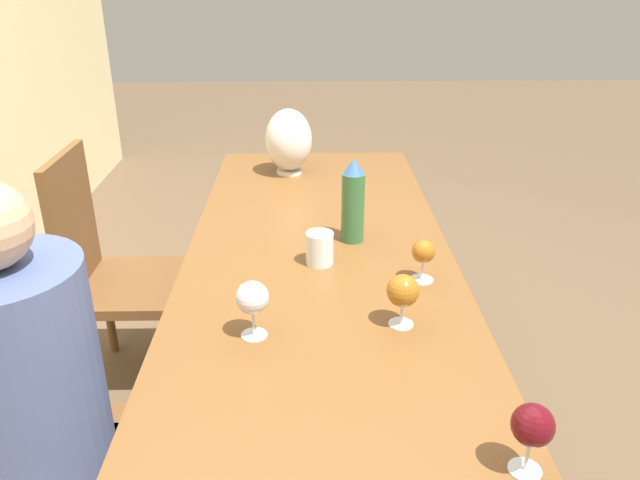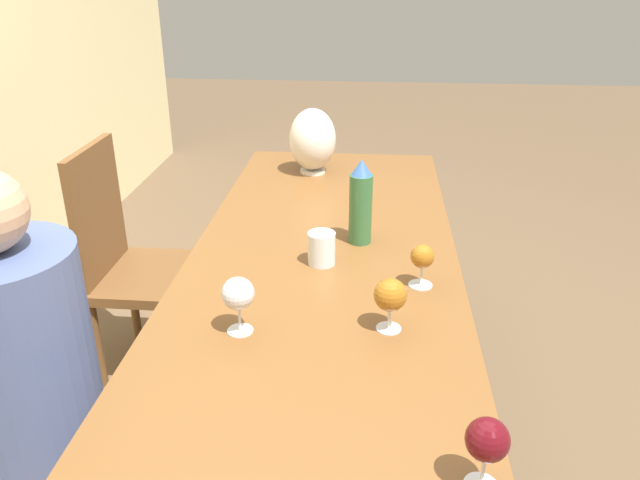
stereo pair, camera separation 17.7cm
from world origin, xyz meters
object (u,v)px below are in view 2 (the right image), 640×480
object	(u,v)px
wine_glass_2	(487,441)
wine_glass_3	(422,258)
wine_glass_1	(238,294)
water_tumbler	(322,248)
chair_near	(5,420)
chair_far	(135,259)
person_near	(29,382)
water_bottle	(361,203)
vase	(313,140)
wine_glass_0	(390,296)

from	to	relation	value
wine_glass_2	wine_glass_3	size ratio (longest dim) A/B	1.15
wine_glass_2	wine_glass_1	bearing A→B (deg)	49.26
water_tumbler	chair_near	bearing A→B (deg)	121.00
wine_glass_3	chair_far	size ratio (longest dim) A/B	0.13
wine_glass_1	person_near	xyz separation A→B (m)	(-0.08, 0.52, -0.23)
person_near	wine_glass_2	bearing A→B (deg)	-109.19
water_bottle	wine_glass_2	xyz separation A→B (m)	(-0.99, -0.24, -0.03)
chair_near	person_near	bearing A→B (deg)	-90.00
vase	chair_near	xyz separation A→B (m)	(-1.31, 0.67, -0.39)
wine_glass_1	water_tumbler	bearing A→B (deg)	-23.71
vase	wine_glass_3	size ratio (longest dim) A/B	2.20
wine_glass_0	person_near	bearing A→B (deg)	98.10
wine_glass_0	chair_near	xyz separation A→B (m)	(-0.13, 0.97, -0.35)
wine_glass_3	water_bottle	bearing A→B (deg)	32.80
chair_far	person_near	world-z (taller)	person_near
water_tumbler	wine_glass_0	distance (m)	0.40
wine_glass_0	wine_glass_1	xyz separation A→B (m)	(-0.04, 0.36, 0.01)
vase	person_near	bearing A→B (deg)	156.28
chair_near	chair_far	size ratio (longest dim) A/B	1.00
wine_glass_1	wine_glass_3	world-z (taller)	wine_glass_1
chair_far	water_tumbler	bearing A→B (deg)	-120.74
water_tumbler	wine_glass_2	bearing A→B (deg)	-157.26
vase	wine_glass_2	xyz separation A→B (m)	(-1.68, -0.46, -0.04)
wine_glass_2	person_near	world-z (taller)	person_near
water_tumbler	wine_glass_2	world-z (taller)	wine_glass_2
chair_near	wine_glass_1	bearing A→B (deg)	-82.17
water_bottle	vase	xyz separation A→B (m)	(0.68, 0.22, 0.01)
water_bottle	chair_far	distance (m)	1.01
water_tumbler	wine_glass_1	size ratio (longest dim) A/B	0.68
vase	water_tumbler	bearing A→B (deg)	-172.40
water_bottle	wine_glass_3	size ratio (longest dim) A/B	2.22
chair_near	vase	bearing A→B (deg)	-26.96
wine_glass_2	chair_near	world-z (taller)	chair_near
wine_glass_0	chair_far	size ratio (longest dim) A/B	0.14
vase	chair_near	world-z (taller)	vase
water_bottle	vase	world-z (taller)	water_bottle
wine_glass_0	chair_far	bearing A→B (deg)	50.34
vase	wine_glass_0	distance (m)	1.23
wine_glass_1	chair_near	distance (m)	0.71
wine_glass_1	person_near	bearing A→B (deg)	99.17
water_bottle	wine_glass_2	distance (m)	1.02
chair_near	water_tumbler	bearing A→B (deg)	-59.00
water_bottle	person_near	xyz separation A→B (m)	(-0.63, 0.80, -0.26)
water_bottle	water_tumbler	distance (m)	0.21
vase	chair_far	distance (m)	0.86
wine_glass_0	wine_glass_1	distance (m)	0.37
vase	chair_near	bearing A→B (deg)	153.04
chair_near	person_near	world-z (taller)	person_near
vase	wine_glass_2	distance (m)	1.74
wine_glass_3	chair_near	size ratio (longest dim) A/B	0.13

